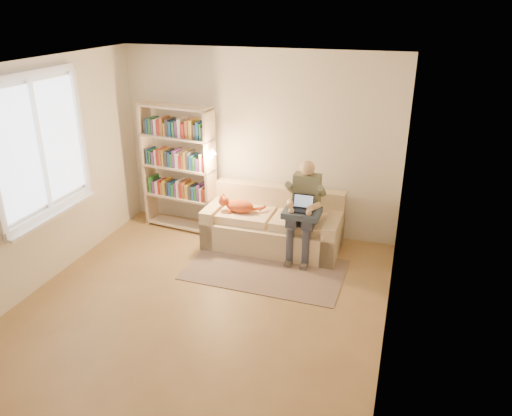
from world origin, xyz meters
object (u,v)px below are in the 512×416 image
(sofa, at_px, (274,227))
(cat, at_px, (240,206))
(laptop, at_px, (298,205))
(person, at_px, (304,205))
(bookshelf, at_px, (178,162))

(sofa, bearing_deg, cat, -165.21)
(cat, distance_m, laptop, 0.86)
(sofa, bearing_deg, person, -17.74)
(sofa, height_order, laptop, laptop)
(cat, distance_m, bookshelf, 1.15)
(sofa, relative_size, person, 1.43)
(laptop, height_order, bookshelf, bookshelf)
(sofa, xyz_separation_m, laptop, (0.39, -0.25, 0.47))
(person, distance_m, laptop, 0.12)
(person, height_order, bookshelf, bookshelf)
(laptop, bearing_deg, sofa, 147.74)
(sofa, xyz_separation_m, person, (0.45, -0.15, 0.45))
(person, height_order, cat, person)
(cat, relative_size, laptop, 2.22)
(cat, bearing_deg, person, -1.71)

